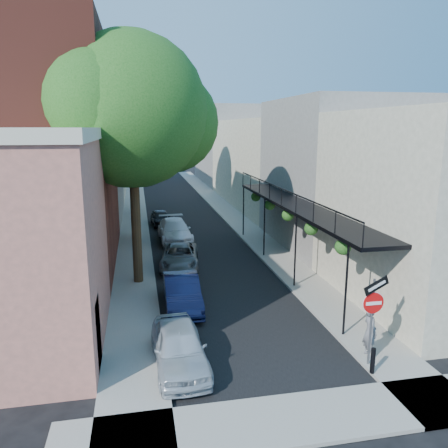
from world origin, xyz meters
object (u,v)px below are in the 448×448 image
oak_near (141,114)px  oak_far (138,115)px  parked_car_a (179,347)px  parked_car_b (182,292)px  oak_mid (139,131)px  parked_car_e (161,218)px  parked_car_c (180,256)px  parked_car_d (175,231)px  bollard (373,361)px  pedestrian (370,332)px  sign_post (373,306)px

oak_near → oak_far: (0.01, 17.01, 0.38)m
parked_car_a → parked_car_b: bearing=80.9°
oak_mid → parked_car_e: bearing=72.5°
oak_far → parked_car_a: bearing=-88.3°
parked_car_c → parked_car_e: parked_car_c is taller
parked_car_c → parked_car_d: bearing=94.9°
bollard → parked_car_e: (-5.03, 22.11, 0.06)m
parked_car_c → parked_car_e: 10.50m
parked_car_c → bollard: bearing=-61.3°
oak_far → parked_car_e: size_ratio=3.51×
oak_near → parked_car_d: (1.97, 7.41, -7.18)m
oak_far → oak_near: bearing=-90.0°
oak_far → pedestrian: bearing=-75.3°
oak_mid → pedestrian: bearing=-67.9°
oak_far → parked_car_d: 12.37m
oak_far → parked_car_c: size_ratio=2.80×
pedestrian → oak_far: bearing=15.6°
parked_car_e → parked_car_a: bearing=-95.5°
parked_car_b → parked_car_d: (0.65, 10.94, 0.04)m
bollard → oak_near: oak_near is taller
sign_post → oak_far: (-6.51, 26.30, 6.22)m
bollard → oak_near: bearing=123.1°
oak_far → parked_car_c: (1.74, -15.15, -7.67)m
parked_car_d → pedestrian: pedestrian is taller
parked_car_a → parked_car_d: (1.20, 15.49, 0.03)m
parked_car_a → pedestrian: 6.05m
parked_car_d → bollard: bearing=-77.4°
oak_near → parked_car_d: oak_near is taller
parked_car_e → parked_car_c: bearing=-91.6°
parked_car_a → bollard: bearing=-18.9°
sign_post → parked_car_b: 7.88m
parked_car_c → sign_post: bearing=-59.8°
pedestrian → oak_mid: bearing=23.1°
parked_car_d → pedestrian: (4.80, -16.23, 0.26)m
oak_mid → parked_car_d: (2.02, -0.56, -6.35)m
bollard → parked_car_e: size_ratio=0.24×
sign_post → bollard: (-0.16, -0.47, -1.52)m
sign_post → oak_near: size_ratio=0.26×
parked_car_b → pedestrian: 7.60m
parked_car_c → oak_mid: bearing=113.5°
oak_mid → parked_car_b: 13.23m
parked_car_e → parked_car_b: bearing=-93.9°
parked_car_a → parked_car_d: 15.54m
bollard → pedestrian: (0.40, 0.94, 0.44)m
parked_car_a → parked_car_c: parked_car_a is taller
parked_car_b → parked_car_d: size_ratio=0.83×
oak_near → parked_car_a: oak_near is taller
oak_mid → parked_car_d: size_ratio=2.11×
parked_car_c → pedestrian: bearing=-57.8°
parked_car_a → parked_car_c: (0.99, 9.94, -0.08)m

